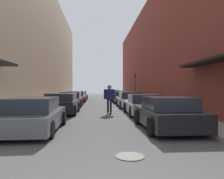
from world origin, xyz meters
name	(u,v)px	position (x,y,z in m)	size (l,w,h in m)	color
ground	(99,106)	(0.00, 18.12, 0.00)	(99.66, 99.66, 0.00)	#515154
curb_strip_left	(58,102)	(-4.53, 22.65, 0.06)	(1.80, 45.30, 0.12)	#A3A099
curb_strip_right	(138,102)	(4.53, 22.65, 0.06)	(1.80, 45.30, 0.12)	#A3A099
building_row_left	(31,43)	(-7.43, 22.65, 6.69)	(4.90, 45.30, 13.38)	tan
building_row_right	(163,52)	(7.43, 22.65, 5.77)	(4.90, 45.30, 11.54)	brown
parked_car_left_0	(34,115)	(-2.63, 6.52, 0.61)	(2.00, 4.44, 1.29)	#515459
parked_car_left_1	(62,104)	(-2.47, 12.30, 0.64)	(2.07, 4.32, 1.32)	black
parked_car_left_2	(71,99)	(-2.52, 17.79, 0.64)	(2.02, 4.25, 1.32)	maroon
parked_car_left_3	(77,97)	(-2.51, 23.73, 0.62)	(1.98, 4.81, 1.29)	#515459
parked_car_left_4	(80,95)	(-2.58, 28.84, 0.62)	(2.06, 4.21, 1.26)	maroon
parked_car_right_0	(167,114)	(2.57, 6.51, 0.64)	(2.05, 4.16, 1.31)	black
parked_car_right_1	(143,105)	(2.66, 11.37, 0.61)	(2.09, 4.36, 1.27)	#B7B7BC
parked_car_right_2	(129,100)	(2.58, 16.66, 0.63)	(1.96, 4.70, 1.32)	#B7B7BC
parked_car_right_3	(122,97)	(2.61, 22.54, 0.63)	(2.05, 4.58, 1.30)	#515459
parked_car_right_4	(116,95)	(2.50, 28.36, 0.63)	(1.94, 4.02, 1.31)	silver
parked_car_right_5	(114,94)	(2.58, 33.71, 0.65)	(1.92, 4.66, 1.36)	navy
skateboarder	(109,96)	(0.58, 11.93, 1.15)	(0.71, 0.78, 1.86)	brown
manhole_cover	(130,156)	(0.58, 3.19, 0.01)	(0.70, 0.70, 0.02)	#332D28
traffic_light	(135,84)	(4.30, 23.59, 2.16)	(0.16, 0.22, 3.28)	#2D2D2D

